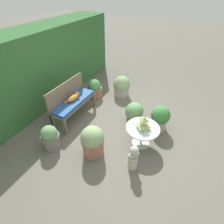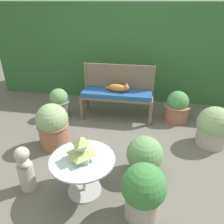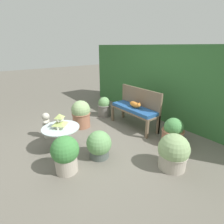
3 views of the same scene
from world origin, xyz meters
The scene contains 14 objects.
ground centered at (0.00, 0.00, 0.00)m, with size 30.00×30.00×0.00m, color #666056.
foliage_hedge_back centered at (0.00, 2.71, 1.04)m, with size 6.40×1.08×2.09m, color #336633.
garden_bench centered at (-0.17, 1.25, 0.47)m, with size 1.38×0.46×0.56m.
bench_backrest centered at (-0.17, 1.46, 0.73)m, with size 1.38×0.06×1.02m.
cat centered at (-0.15, 1.25, 0.63)m, with size 0.47×0.22×0.19m.
patio_table centered at (-0.26, -0.71, 0.40)m, with size 0.76×0.76×0.50m.
pagoda_birdhouse centered at (-0.26, -0.71, 0.63)m, with size 0.27×0.27×0.30m.
garden_bust centered at (-0.97, -0.79, 0.30)m, with size 0.28×0.26×0.62m.
potted_plant_table_near centered at (1.49, 0.61, 0.31)m, with size 0.54×0.54×0.65m.
potted_plant_path_edge centered at (0.45, -0.93, 0.35)m, with size 0.48×0.48×0.67m.
potted_plant_hedge_corner centered at (0.44, -0.25, 0.26)m, with size 0.49×0.49×0.55m.
potted_plant_patio_mid centered at (-1.01, 0.13, 0.37)m, with size 0.50×0.50×0.73m.
potted_plant_table_far centered at (0.99, 1.33, 0.28)m, with size 0.50×0.50×0.60m.
potted_plant_bench_left centered at (-1.29, 1.07, 0.29)m, with size 0.42×0.42×0.60m.
Camera 2 is at (0.41, -2.60, 2.12)m, focal length 35.00 mm.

